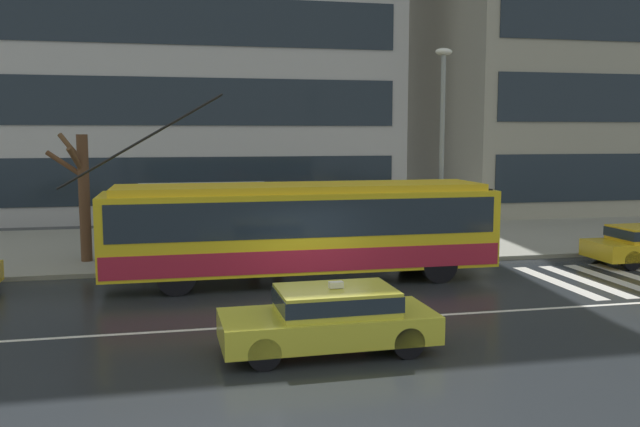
# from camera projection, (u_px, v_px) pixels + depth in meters

# --- Properties ---
(ground_plane) EXTENTS (160.00, 160.00, 0.00)m
(ground_plane) POSITION_uv_depth(u_px,v_px,m) (322.00, 308.00, 16.52)
(ground_plane) COLOR #212529
(sidewalk_slab) EXTENTS (80.00, 10.00, 0.14)m
(sidewalk_slab) POSITION_uv_depth(u_px,v_px,m) (268.00, 243.00, 26.05)
(sidewalk_slab) COLOR gray
(sidewalk_slab) RESTS_ON ground_plane
(crosswalk_stripe_edge_near) EXTENTS (0.44, 4.40, 0.01)m
(crosswalk_stripe_edge_near) POSITION_uv_depth(u_px,v_px,m) (557.00, 282.00, 19.42)
(crosswalk_stripe_edge_near) COLOR beige
(crosswalk_stripe_edge_near) RESTS_ON ground_plane
(crosswalk_stripe_inner_a) EXTENTS (0.44, 4.40, 0.01)m
(crosswalk_stripe_inner_a) POSITION_uv_depth(u_px,v_px,m) (585.00, 281.00, 19.60)
(crosswalk_stripe_inner_a) COLOR beige
(crosswalk_stripe_inner_a) RESTS_ON ground_plane
(crosswalk_stripe_center) EXTENTS (0.44, 4.40, 0.01)m
(crosswalk_stripe_center) POSITION_uv_depth(u_px,v_px,m) (612.00, 279.00, 19.79)
(crosswalk_stripe_center) COLOR beige
(crosswalk_stripe_center) RESTS_ON ground_plane
(crosswalk_stripe_inner_b) EXTENTS (0.44, 4.40, 0.01)m
(crosswalk_stripe_inner_b) POSITION_uv_depth(u_px,v_px,m) (638.00, 278.00, 19.98)
(crosswalk_stripe_inner_b) COLOR beige
(crosswalk_stripe_inner_b) RESTS_ON ground_plane
(lane_centre_line) EXTENTS (72.00, 0.14, 0.01)m
(lane_centre_line) POSITION_uv_depth(u_px,v_px,m) (333.00, 321.00, 15.36)
(lane_centre_line) COLOR silver
(lane_centre_line) RESTS_ON ground_plane
(trolleybus) EXTENTS (12.30, 2.59, 5.39)m
(trolleybus) POSITION_uv_depth(u_px,v_px,m) (302.00, 228.00, 19.49)
(trolleybus) COLOR yellow
(trolleybus) RESTS_ON ground_plane
(taxi_oncoming_near) EXTENTS (4.26, 1.87, 1.39)m
(taxi_oncoming_near) POSITION_uv_depth(u_px,v_px,m) (331.00, 316.00, 13.21)
(taxi_oncoming_near) COLOR yellow
(taxi_oncoming_near) RESTS_ON ground_plane
(bus_shelter) EXTENTS (4.25, 1.83, 2.49)m
(bus_shelter) POSITION_uv_depth(u_px,v_px,m) (203.00, 201.00, 22.37)
(bus_shelter) COLOR gray
(bus_shelter) RESTS_ON sidewalk_slab
(pedestrian_at_shelter) EXTENTS (1.57, 1.57, 1.92)m
(pedestrian_at_shelter) POSITION_uv_depth(u_px,v_px,m) (280.00, 207.00, 23.65)
(pedestrian_at_shelter) COLOR black
(pedestrian_at_shelter) RESTS_ON sidewalk_slab
(pedestrian_approaching_curb) EXTENTS (1.22, 1.22, 1.96)m
(pedestrian_approaching_curb) POSITION_uv_depth(u_px,v_px,m) (252.00, 209.00, 23.16)
(pedestrian_approaching_curb) COLOR #27172D
(pedestrian_approaching_curb) RESTS_ON sidewalk_slab
(pedestrian_walking_past) EXTENTS (1.54, 1.54, 1.94)m
(pedestrian_walking_past) POSITION_uv_depth(u_px,v_px,m) (181.00, 216.00, 21.06)
(pedestrian_walking_past) COLOR #47553B
(pedestrian_walking_past) RESTS_ON sidewalk_slab
(street_lamp) EXTENTS (0.60, 0.32, 7.01)m
(street_lamp) POSITION_uv_depth(u_px,v_px,m) (442.00, 135.00, 22.81)
(street_lamp) COLOR gray
(street_lamp) RESTS_ON sidewalk_slab
(street_tree_bare) EXTENTS (1.36, 1.25, 4.18)m
(street_tree_bare) POSITION_uv_depth(u_px,v_px,m) (82.00, 192.00, 21.66)
(street_tree_bare) COLOR brown
(street_tree_bare) RESTS_ON sidewalk_slab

